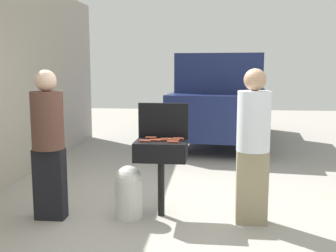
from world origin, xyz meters
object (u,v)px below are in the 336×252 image
object	(u,v)px
hot_dog_3	(174,140)
parked_minivan	(223,98)
hot_dog_0	(178,139)
hot_dog_1	(173,142)
hot_dog_2	(166,139)
hot_dog_5	(145,141)
hot_dog_6	(151,138)
hot_dog_7	(162,140)
person_right	(253,141)
person_left	(48,139)
bbq_grill	(161,153)
propane_tank	(129,191)
hot_dog_4	(155,140)

from	to	relation	value
hot_dog_3	parked_minivan	bearing A→B (deg)	82.09
hot_dog_0	hot_dog_1	bearing A→B (deg)	-101.13
hot_dog_0	hot_dog_2	xyz separation A→B (m)	(-0.14, -0.04, 0.00)
hot_dog_5	hot_dog_6	distance (m)	0.22
hot_dog_1	hot_dog_7	distance (m)	0.18
hot_dog_3	person_right	size ratio (longest dim) A/B	0.08
hot_dog_1	hot_dog_7	bearing A→B (deg)	139.21
hot_dog_6	person_left	xyz separation A→B (m)	(-1.12, -0.36, 0.02)
person_left	person_right	size ratio (longest dim) A/B	0.99
bbq_grill	hot_dog_2	world-z (taller)	hot_dog_2
hot_dog_0	hot_dog_7	world-z (taller)	same
hot_dog_1	person_left	world-z (taller)	person_left
hot_dog_2	propane_tank	bearing A→B (deg)	-157.96
hot_dog_2	hot_dog_3	size ratio (longest dim) A/B	1.00
hot_dog_2	hot_dog_4	size ratio (longest dim) A/B	1.00
hot_dog_3	person_right	xyz separation A→B (m)	(0.89, -0.14, 0.03)
propane_tank	person_left	size ratio (longest dim) A/B	0.36
bbq_grill	hot_dog_1	xyz separation A→B (m)	(0.15, -0.11, 0.15)
bbq_grill	hot_dog_4	size ratio (longest dim) A/B	6.91
hot_dog_5	hot_dog_4	bearing A→B (deg)	24.49
hot_dog_4	hot_dog_6	distance (m)	0.18
hot_dog_7	parked_minivan	distance (m)	5.01
person_left	hot_dog_0	bearing A→B (deg)	7.77
hot_dog_4	propane_tank	world-z (taller)	hot_dog_4
propane_tank	parked_minivan	size ratio (longest dim) A/B	0.13
hot_dog_7	person_right	distance (m)	1.03
hot_dog_0	hot_dog_5	distance (m)	0.42
parked_minivan	propane_tank	bearing A→B (deg)	82.58
hot_dog_4	person_right	xyz separation A→B (m)	(1.10, -0.08, 0.03)
bbq_grill	hot_dog_4	world-z (taller)	hot_dog_4
hot_dog_0	hot_dog_6	world-z (taller)	same
hot_dog_2	person_left	size ratio (longest dim) A/B	0.08
hot_dog_0	person_right	xyz separation A→B (m)	(0.84, -0.22, 0.03)
hot_dog_7	person_left	bearing A→B (deg)	-169.46
hot_dog_0	hot_dog_6	distance (m)	0.33
hot_dog_3	person_left	world-z (taller)	person_left
propane_tank	hot_dog_1	bearing A→B (deg)	-1.00
hot_dog_7	parked_minivan	xyz separation A→B (m)	(0.82, 4.94, 0.11)
hot_dog_1	hot_dog_5	size ratio (longest dim) A/B	1.00
propane_tank	person_right	distance (m)	1.53
hot_dog_6	hot_dog_4	bearing A→B (deg)	-64.87
hot_dog_0	parked_minivan	size ratio (longest dim) A/B	0.03
hot_dog_0	hot_dog_6	size ratio (longest dim) A/B	1.00
hot_dog_3	person_right	world-z (taller)	person_right
person_right	propane_tank	bearing A→B (deg)	-9.96
hot_dog_3	person_left	size ratio (longest dim) A/B	0.08
hot_dog_3	hot_dog_4	world-z (taller)	same
hot_dog_2	propane_tank	xyz separation A→B (m)	(-0.42, -0.17, -0.59)
hot_dog_0	hot_dog_3	xyz separation A→B (m)	(-0.04, -0.08, 0.00)
hot_dog_4	hot_dog_7	world-z (taller)	same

